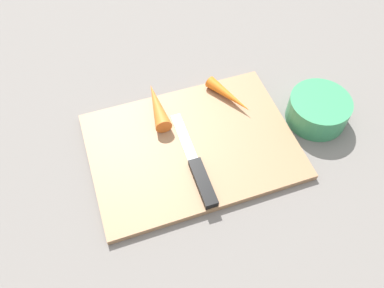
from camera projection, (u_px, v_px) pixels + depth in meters
name	position (u px, v px, depth m)	size (l,w,h in m)	color
ground_plane	(192.00, 148.00, 0.70)	(1.40, 1.40, 0.00)	slate
cutting_board	(192.00, 146.00, 0.70)	(0.36, 0.26, 0.01)	#99704C
knife	(200.00, 176.00, 0.65)	(0.02, 0.20, 0.01)	#B7B7BC
carrot_long	(157.00, 105.00, 0.72)	(0.03, 0.03, 0.11)	orange
carrot_short	(229.00, 96.00, 0.74)	(0.02, 0.02, 0.10)	orange
small_bowl	(318.00, 110.00, 0.72)	(0.11, 0.11, 0.05)	#388C59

